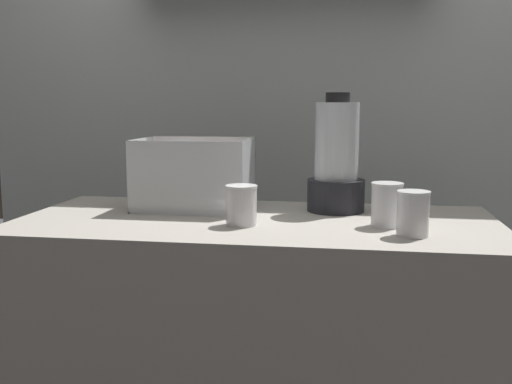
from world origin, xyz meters
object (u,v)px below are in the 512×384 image
(carrot_display_bin, at_px, (194,187))
(juice_cup_pomegranate_left, at_px, (387,208))
(blender_pitcher, at_px, (336,164))
(juice_cup_beet_middle, at_px, (413,217))
(juice_cup_mango_far_left, at_px, (241,208))

(carrot_display_bin, xyz_separation_m, juice_cup_pomegranate_left, (0.60, -0.18, -0.02))
(carrot_display_bin, xyz_separation_m, blender_pitcher, (0.45, 0.03, 0.08))
(carrot_display_bin, bearing_deg, juice_cup_beet_middle, -24.04)
(blender_pitcher, distance_m, juice_cup_beet_middle, 0.40)
(juice_cup_pomegranate_left, xyz_separation_m, juice_cup_beet_middle, (0.06, -0.11, -0.00))
(carrot_display_bin, height_order, juice_cup_beet_middle, carrot_display_bin)
(juice_cup_mango_far_left, xyz_separation_m, juice_cup_pomegranate_left, (0.40, 0.05, 0.00))
(carrot_display_bin, bearing_deg, juice_cup_pomegranate_left, -16.88)
(blender_pitcher, height_order, juice_cup_mango_far_left, blender_pitcher)
(juice_cup_pomegranate_left, distance_m, juice_cup_beet_middle, 0.13)
(carrot_display_bin, relative_size, juice_cup_beet_middle, 3.06)
(blender_pitcher, bearing_deg, juice_cup_mango_far_left, -133.92)
(juice_cup_beet_middle, bearing_deg, juice_cup_pomegranate_left, 117.88)
(juice_cup_mango_far_left, distance_m, juice_cup_pomegranate_left, 0.40)
(carrot_display_bin, relative_size, blender_pitcher, 0.97)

